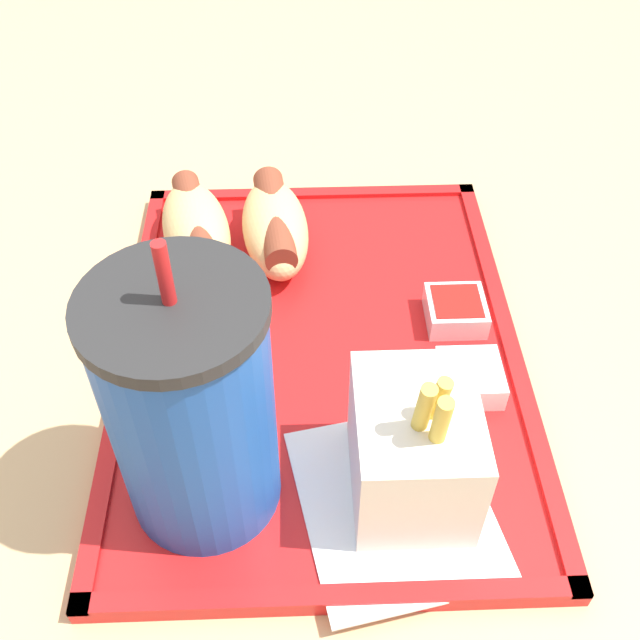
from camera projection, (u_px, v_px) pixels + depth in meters
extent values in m
cube|color=tan|center=(330.00, 614.00, 0.79)|extent=(1.44, 1.01, 0.74)
cube|color=red|center=(320.00, 353.00, 0.55)|extent=(0.38, 0.29, 0.01)
cube|color=red|center=(510.00, 342.00, 0.55)|extent=(0.38, 0.01, 0.00)
cube|color=red|center=(128.00, 352.00, 0.54)|extent=(0.38, 0.01, 0.00)
cube|color=red|center=(332.00, 596.00, 0.42)|extent=(0.01, 0.29, 0.00)
cube|color=red|center=(313.00, 193.00, 0.67)|extent=(0.01, 0.29, 0.00)
cube|color=white|center=(395.00, 504.00, 0.46)|extent=(0.15, 0.14, 0.00)
cylinder|color=#194CA5|center=(193.00, 413.00, 0.41)|extent=(0.09, 0.09, 0.16)
cylinder|color=#262626|center=(171.00, 307.00, 0.35)|extent=(0.09, 0.09, 0.01)
cylinder|color=red|center=(164.00, 273.00, 0.33)|extent=(0.01, 0.01, 0.03)
ellipsoid|color=#DBB270|center=(196.00, 230.00, 0.60)|extent=(0.13, 0.08, 0.05)
cylinder|color=brown|center=(195.00, 220.00, 0.60)|extent=(0.11, 0.05, 0.02)
ellipsoid|color=#DBB270|center=(275.00, 228.00, 0.60)|extent=(0.12, 0.07, 0.05)
cylinder|color=brown|center=(274.00, 218.00, 0.60)|extent=(0.11, 0.04, 0.03)
cube|color=silver|center=(413.00, 450.00, 0.44)|extent=(0.09, 0.07, 0.08)
cylinder|color=gold|center=(436.00, 440.00, 0.40)|extent=(0.02, 0.01, 0.08)
cylinder|color=gold|center=(429.00, 422.00, 0.41)|extent=(0.02, 0.02, 0.08)
cylinder|color=gold|center=(417.00, 431.00, 0.41)|extent=(0.02, 0.01, 0.09)
cube|color=silver|center=(468.00, 373.00, 0.52)|extent=(0.04, 0.04, 0.02)
cube|color=white|center=(470.00, 364.00, 0.51)|extent=(0.04, 0.04, 0.00)
cube|color=silver|center=(455.00, 311.00, 0.56)|extent=(0.04, 0.04, 0.02)
cube|color=#B21914|center=(457.00, 302.00, 0.55)|extent=(0.04, 0.04, 0.00)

